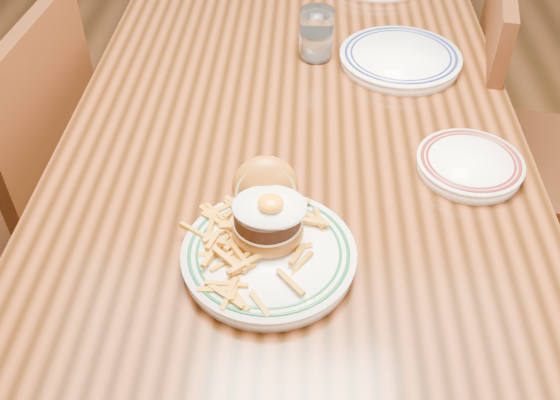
{
  "coord_description": "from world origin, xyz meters",
  "views": [
    {
      "loc": [
        0.02,
        -1.11,
        1.44
      ],
      "look_at": [
        -0.01,
        -0.46,
        0.84
      ],
      "focal_mm": 40.0,
      "sensor_mm": 36.0,
      "label": 1
    }
  ],
  "objects_px": {
    "chair_left": "(22,200)",
    "main_plate": "(268,239)",
    "chair_right": "(516,143)",
    "side_plate": "(470,164)",
    "table": "(295,116)"
  },
  "relations": [
    {
      "from": "chair_right",
      "to": "side_plate",
      "type": "relative_size",
      "value": 4.97
    },
    {
      "from": "table",
      "to": "side_plate",
      "type": "relative_size",
      "value": 8.89
    },
    {
      "from": "chair_left",
      "to": "main_plate",
      "type": "height_order",
      "value": "chair_left"
    },
    {
      "from": "main_plate",
      "to": "side_plate",
      "type": "bearing_deg",
      "value": 25.87
    },
    {
      "from": "chair_left",
      "to": "side_plate",
      "type": "height_order",
      "value": "chair_left"
    },
    {
      "from": "table",
      "to": "chair_left",
      "type": "bearing_deg",
      "value": -169.91
    },
    {
      "from": "table",
      "to": "main_plate",
      "type": "relative_size",
      "value": 5.99
    },
    {
      "from": "table",
      "to": "side_plate",
      "type": "bearing_deg",
      "value": -42.03
    },
    {
      "from": "chair_left",
      "to": "main_plate",
      "type": "bearing_deg",
      "value": -28.76
    },
    {
      "from": "table",
      "to": "chair_left",
      "type": "height_order",
      "value": "chair_left"
    },
    {
      "from": "table",
      "to": "main_plate",
      "type": "distance_m",
      "value": 0.5
    },
    {
      "from": "main_plate",
      "to": "table",
      "type": "bearing_deg",
      "value": 80.3
    },
    {
      "from": "chair_left",
      "to": "chair_right",
      "type": "height_order",
      "value": "chair_left"
    },
    {
      "from": "chair_right",
      "to": "main_plate",
      "type": "relative_size",
      "value": 3.35
    },
    {
      "from": "table",
      "to": "chair_right",
      "type": "bearing_deg",
      "value": 17.17
    }
  ]
}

